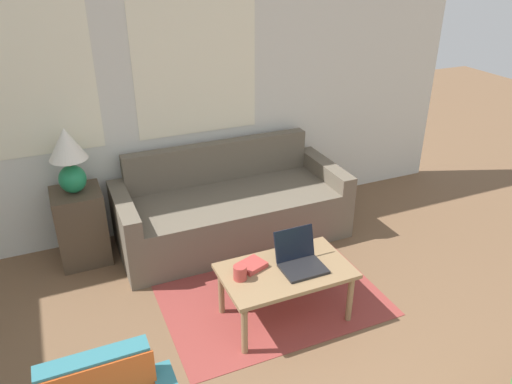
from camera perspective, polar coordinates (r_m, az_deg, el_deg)
The scene contains 9 objects.
wall_back at distance 4.41m, azimuth -14.61°, elevation 10.65°, with size 6.58×0.06×2.60m.
rug at distance 4.20m, azimuth -0.30°, elevation -9.19°, with size 1.64×1.86×0.01m.
couch at distance 4.57m, azimuth -2.93°, elevation -2.02°, with size 2.04×0.84×0.82m.
side_table at distance 4.46m, azimuth -19.35°, elevation -3.69°, with size 0.40×0.40×0.65m.
table_lamp at distance 4.18m, azimuth -20.67°, elevation 3.97°, with size 0.30×0.30×0.55m.
coffee_table at distance 3.56m, azimuth 3.40°, elevation -9.45°, with size 0.91×0.54×0.42m.
laptop at distance 3.54m, azimuth 5.03°, elevation -7.65°, with size 0.30×0.30×0.24m.
cup_navy at distance 3.41m, azimuth -1.84°, elevation -9.19°, with size 0.09×0.09×0.10m.
book_red at distance 3.54m, azimuth -0.46°, elevation -8.35°, with size 0.22×0.20×0.04m.
Camera 1 is at (-0.64, -0.31, 2.47)m, focal length 35.00 mm.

